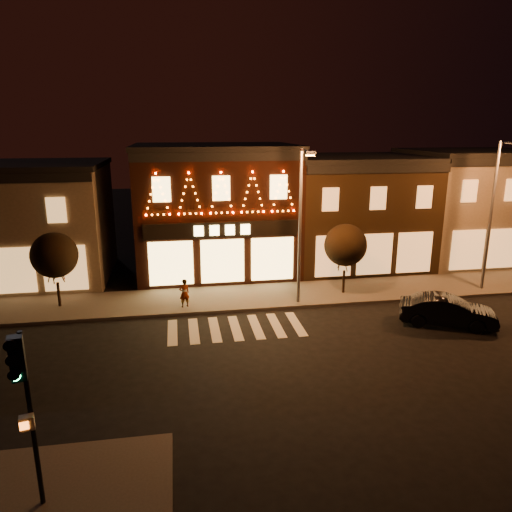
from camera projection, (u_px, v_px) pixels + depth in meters
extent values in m
plane|color=black|center=(248.00, 368.00, 19.25)|extent=(120.00, 120.00, 0.00)
cube|color=#47423D|center=(262.00, 296.00, 27.16)|extent=(44.00, 4.00, 0.15)
cube|color=#685C4A|center=(6.00, 225.00, 29.56)|extent=(12.00, 8.00, 7.00)
cube|color=black|center=(216.00, 211.00, 31.52)|extent=(10.00, 8.00, 8.00)
cube|color=black|center=(214.00, 147.00, 30.44)|extent=(10.20, 8.20, 0.30)
cube|color=black|center=(221.00, 157.00, 26.69)|extent=(10.00, 0.25, 0.50)
cube|color=black|center=(222.00, 230.00, 27.72)|extent=(9.00, 0.15, 0.90)
cube|color=#FFD87F|center=(222.00, 230.00, 27.63)|extent=(3.40, 0.08, 0.60)
cube|color=#372513|center=(353.00, 213.00, 33.15)|extent=(9.00, 8.00, 7.20)
cube|color=black|center=(356.00, 158.00, 32.17)|extent=(9.20, 8.20, 0.30)
cube|color=black|center=(380.00, 169.00, 28.42)|extent=(9.00, 0.25, 0.50)
cube|color=#685C4A|center=(471.00, 207.00, 34.56)|extent=(9.00, 8.00, 7.50)
cube|color=black|center=(478.00, 152.00, 33.54)|extent=(9.20, 8.20, 0.30)
cylinder|color=black|center=(32.00, 421.00, 11.55)|extent=(0.12, 0.12, 4.71)
cube|color=black|center=(17.00, 358.00, 10.87)|extent=(0.39, 0.37, 1.07)
cylinder|color=#19FF72|center=(15.00, 376.00, 10.80)|extent=(0.23, 0.11, 0.23)
cube|color=beige|center=(27.00, 423.00, 11.33)|extent=(0.37, 0.29, 0.35)
cylinder|color=#59595E|center=(300.00, 228.00, 25.02)|extent=(0.16, 0.16, 8.20)
cylinder|color=#59595E|center=(306.00, 151.00, 23.19)|extent=(0.13, 1.64, 0.10)
cube|color=#59595E|center=(310.00, 153.00, 22.42)|extent=(0.52, 0.30, 0.18)
cube|color=orange|center=(310.00, 155.00, 22.45)|extent=(0.39, 0.21, 0.05)
cylinder|color=#59595E|center=(491.00, 217.00, 27.18)|extent=(0.17, 0.17, 8.49)
cylinder|color=black|center=(59.00, 294.00, 25.32)|extent=(0.15, 0.15, 1.31)
sphere|color=black|center=(54.00, 255.00, 24.76)|extent=(2.39, 2.39, 2.39)
cylinder|color=black|center=(344.00, 282.00, 27.40)|extent=(0.14, 0.14, 1.31)
sphere|color=black|center=(345.00, 245.00, 26.83)|extent=(2.39, 2.39, 2.39)
imported|color=black|center=(447.00, 311.00, 23.20)|extent=(4.70, 3.28, 1.47)
imported|color=gray|center=(184.00, 293.00, 25.17)|extent=(0.65, 0.54, 1.53)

